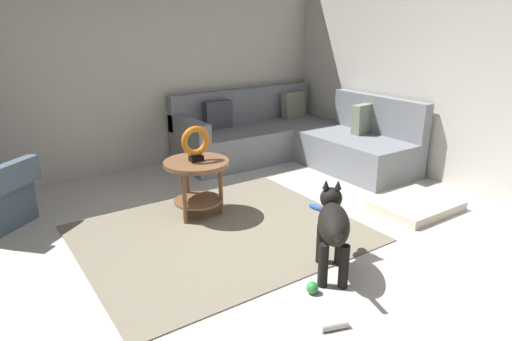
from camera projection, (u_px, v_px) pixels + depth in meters
name	position (u px, v px, depth m)	size (l,w,h in m)	color
ground_plane	(252.00, 281.00, 3.25)	(6.00, 6.00, 0.10)	silver
wall_back	(108.00, 58.00, 5.10)	(6.00, 0.12, 2.70)	silver
wall_right	(499.00, 64.00, 4.37)	(0.12, 6.00, 2.70)	silver
area_rug	(221.00, 233.00, 3.86)	(2.30, 1.90, 0.01)	gray
sectional_couch	(292.00, 139.00, 5.78)	(2.20, 2.25, 0.88)	gray
side_table	(197.00, 174.00, 4.09)	(0.60, 0.60, 0.54)	brown
torus_sculpture	(195.00, 143.00, 4.00)	(0.28, 0.08, 0.33)	black
dog_bed_mat	(415.00, 205.00, 4.34)	(0.80, 0.60, 0.09)	beige
dog	(333.00, 225.00, 3.16)	(0.58, 0.69, 0.63)	black
dog_toy_ball	(312.00, 288.00, 3.00)	(0.08, 0.08, 0.08)	green
dog_toy_rope	(334.00, 326.00, 2.66)	(0.05, 0.05, 0.17)	silver
dog_toy_bone	(316.00, 207.00, 4.33)	(0.18, 0.06, 0.06)	blue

